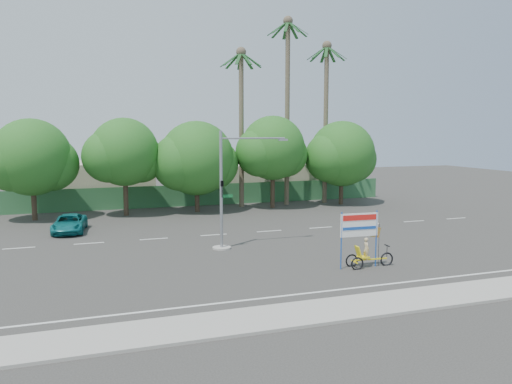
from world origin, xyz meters
name	(u,v)px	position (x,y,z in m)	size (l,w,h in m)	color
ground	(286,262)	(0.00, 0.00, 0.00)	(120.00, 120.00, 0.00)	#33302D
sidewalk_near	(357,307)	(0.00, -7.50, 0.06)	(50.00, 2.40, 0.12)	gray
fence	(200,195)	(0.00, 21.50, 1.00)	(38.00, 0.08, 2.00)	#336B3D
building_left	(87,183)	(-10.00, 26.00, 2.00)	(12.00, 8.00, 4.00)	beige
building_right	(264,179)	(8.00, 26.00, 1.80)	(14.00, 8.00, 3.60)	beige
tree_far_left	(31,160)	(-14.05, 18.00, 4.76)	(7.14, 6.00, 7.96)	#473828
tree_left	(124,155)	(-7.05, 18.00, 5.06)	(6.66, 5.60, 8.07)	#473828
tree_center	(196,160)	(-1.05, 18.00, 4.47)	(7.62, 6.40, 7.85)	#473828
tree_right	(272,150)	(5.95, 18.00, 5.24)	(6.90, 5.80, 8.36)	#473828
tree_far_right	(341,156)	(12.95, 18.00, 4.64)	(7.38, 6.20, 7.94)	#473828
palm_tall	(287,93)	(8.00, 19.50, 10.46)	(3.73, 3.79, 17.45)	#70604C
palm_mid	(326,106)	(12.00, 19.50, 9.40)	(3.73, 3.79, 15.45)	#70604C
palm_short	(241,110)	(3.50, 19.50, 8.86)	(3.73, 3.79, 14.45)	#70604C
traffic_signal	(226,200)	(-2.20, 3.98, 2.92)	(4.72, 1.10, 7.00)	gray
trike_billboard	(364,244)	(3.37, -2.32, 1.20)	(3.04, 0.72, 2.99)	black
pickup_truck	(69,224)	(-11.25, 12.09, 0.61)	(2.03, 4.41, 1.22)	#0F6C6F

